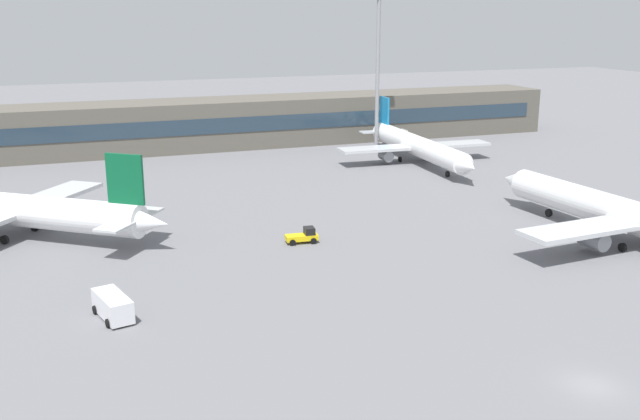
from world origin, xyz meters
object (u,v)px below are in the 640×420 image
at_px(floodlight_tower_east, 378,62).
at_px(service_van_white, 113,306).
at_px(baggage_tug_yellow, 304,236).
at_px(airplane_mid, 1,209).
at_px(airplane_far, 418,146).
at_px(airplane_near, 626,216).

bearing_deg(floodlight_tower_east, service_van_white, -130.16).
xyz_separation_m(baggage_tug_yellow, floodlight_tower_east, (30.98, 48.58, 15.43)).
xyz_separation_m(airplane_mid, airplane_far, (64.47, 20.60, -0.31)).
xyz_separation_m(airplane_far, floodlight_tower_east, (-1.65, 13.44, 13.30)).
distance_m(airplane_near, airplane_far, 47.70).
bearing_deg(service_van_white, airplane_near, 1.74).
bearing_deg(airplane_near, baggage_tug_yellow, 159.62).
relative_size(airplane_mid, floodlight_tower_east, 1.27).
bearing_deg(baggage_tug_yellow, airplane_near, -20.38).
bearing_deg(airplane_near, airplane_mid, 157.57).
bearing_deg(baggage_tug_yellow, service_van_white, -147.13).
height_order(airplane_far, floodlight_tower_east, floodlight_tower_east).
bearing_deg(service_van_white, airplane_far, 42.09).
bearing_deg(service_van_white, floodlight_tower_east, 49.84).
relative_size(airplane_far, service_van_white, 7.05).
distance_m(airplane_near, service_van_white, 55.86).
height_order(baggage_tug_yellow, service_van_white, service_van_white).
xyz_separation_m(airplane_near, airplane_mid, (-65.61, 27.09, 0.05)).
relative_size(airplane_mid, service_van_white, 6.49).
distance_m(airplane_near, baggage_tug_yellow, 36.10).
distance_m(airplane_mid, floodlight_tower_east, 72.62).
height_order(airplane_mid, floodlight_tower_east, floodlight_tower_east).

